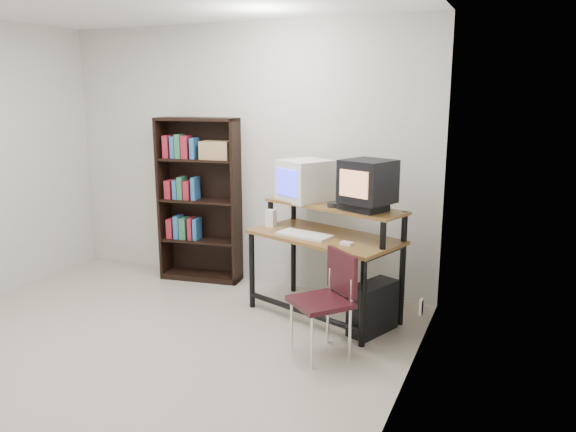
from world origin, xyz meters
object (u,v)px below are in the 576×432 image
at_px(crt_tv, 368,181).
at_px(school_chair, 329,293).
at_px(pc_tower, 373,308).
at_px(bookshelf, 200,197).
at_px(crt_monitor, 305,181).
at_px(computer_desk, 326,239).

distance_m(crt_tv, school_chair, 1.01).
height_order(pc_tower, bookshelf, bookshelf).
bearing_deg(crt_monitor, computer_desk, -6.73).
xyz_separation_m(computer_desk, pc_tower, (0.48, -0.19, -0.49)).
height_order(crt_tv, school_chair, crt_tv).
xyz_separation_m(crt_tv, school_chair, (-0.09, -0.68, -0.74)).
bearing_deg(pc_tower, bookshelf, -175.02).
height_order(computer_desk, bookshelf, bookshelf).
distance_m(computer_desk, school_chair, 0.79).
relative_size(crt_monitor, bookshelf, 0.32).
height_order(pc_tower, school_chair, school_chair).
relative_size(computer_desk, pc_tower, 3.20).
relative_size(pc_tower, school_chair, 0.57).
height_order(crt_tv, bookshelf, bookshelf).
relative_size(crt_monitor, school_chair, 0.68).
bearing_deg(crt_tv, school_chair, -75.72).
bearing_deg(bookshelf, pc_tower, -25.61).
bearing_deg(bookshelf, crt_tv, -22.04).
xyz_separation_m(crt_tv, bookshelf, (-1.89, 0.48, -0.36)).
bearing_deg(pc_tower, crt_tv, 148.55).
bearing_deg(pc_tower, crt_monitor, 174.42).
xyz_separation_m(crt_monitor, bookshelf, (-1.24, 0.23, -0.29)).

